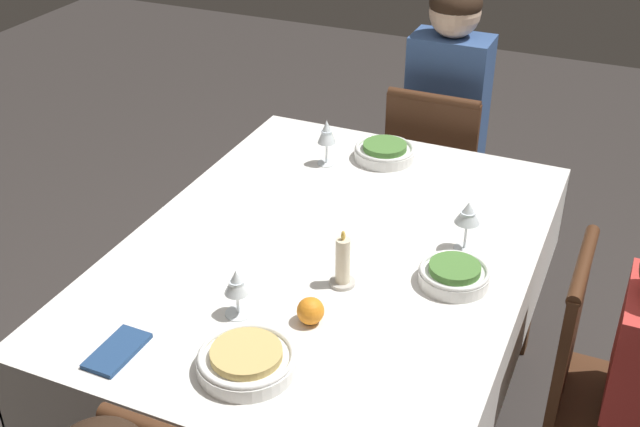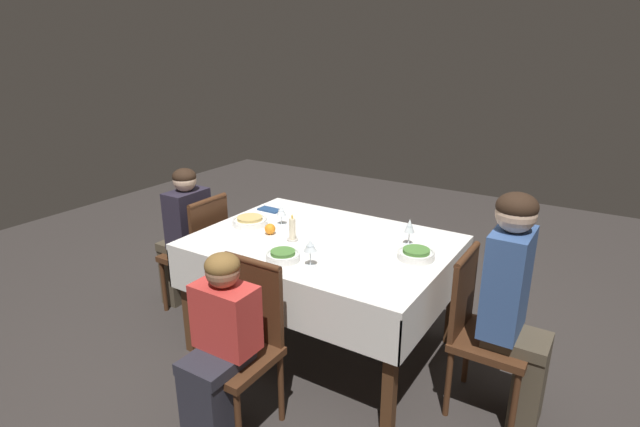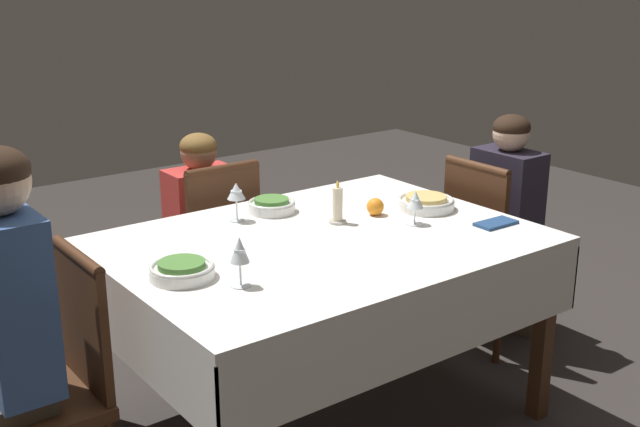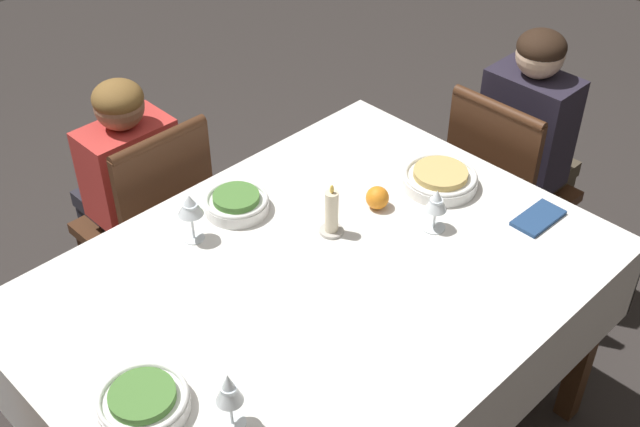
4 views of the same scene
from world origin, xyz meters
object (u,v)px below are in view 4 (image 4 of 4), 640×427
Objects in this scene: bowl_north at (237,203)px; orange_fruit at (377,198)px; person_child_red at (125,189)px; napkin_red_folded at (538,218)px; wine_glass_west at (229,390)px; dining_table at (318,298)px; candle_centerpiece at (332,215)px; chair_north at (154,222)px; wine_glass_east at (436,202)px; person_child_dark at (531,150)px; bowl_east at (440,178)px; wine_glass_north at (190,207)px; bowl_west at (143,401)px; chair_east at (502,189)px.

bowl_north is 0.41m from orange_fruit.
person_child_red is 5.94× the size of napkin_red_folded.
bowl_north is (0.50, 0.58, -0.08)m from wine_glass_west.
candle_centerpiece reaches higher than dining_table.
wine_glass_east is (0.39, -0.87, 0.35)m from chair_north.
dining_table is at bearing 90.62° from person_child_red.
wine_glass_east is at bearing -13.04° from dining_table.
wine_glass_west is at bearing 65.33° from chair_north.
person_child_dark is 0.63m from bowl_east.
orange_fruit reaches higher than bowl_north.
napkin_red_folded is (0.63, -1.22, 0.21)m from person_child_red.
napkin_red_folded is (0.07, -0.30, -0.02)m from bowl_east.
wine_glass_north reaches higher than bowl_east.
dining_table is 0.59m from bowl_west.
wine_glass_north is 0.68m from wine_glass_east.
wine_glass_west is at bearing -55.89° from bowl_west.
bowl_north is 1.25× the size of wine_glass_north.
person_child_dark reaches higher than bowl_north.
candle_centerpiece is (0.29, -0.25, -0.05)m from wine_glass_north.
wine_glass_west is at bearing -159.41° from orange_fruit.
wine_glass_north is (-0.13, -0.59, 0.32)m from person_child_red.
dining_table is at bearing 93.37° from person_child_dark.
dining_table is at bearing 4.17° from bowl_west.
wine_glass_west is (-1.61, -0.28, 0.27)m from person_child_dark.
napkin_red_folded is (0.47, -0.38, -0.06)m from candle_centerpiece.
wine_glass_west is 0.97× the size of candle_centerpiece.
orange_fruit is at bearing 87.88° from chair_east.
person_child_dark is at bearing -2.06° from candle_centerpiece.
wine_glass_west is 2.34× the size of orange_fruit.
wine_glass_north is (-0.14, 0.35, 0.20)m from dining_table.
person_child_dark reaches higher than person_child_red.
person_child_dark is 6.43× the size of candle_centerpiece.
wine_glass_east is (0.96, -0.04, 0.06)m from bowl_west.
chair_north is at bearing 54.22° from chair_east.
bowl_west is at bearing -175.83° from dining_table.
person_child_dark is at bearing 142.66° from person_child_red.
dining_table is 8.01× the size of bowl_north.
bowl_west is at bearing -146.02° from bowl_north.
chair_north reaches higher than orange_fruit.
wine_glass_north is at bearing 77.42° from person_child_dark.
wine_glass_east is 0.80× the size of candle_centerpiece.
napkin_red_folded is at bearing -24.01° from dining_table.
wine_glass_west reaches higher than bowl_west.
candle_centerpiece reaches higher than chair_north.
person_child_red reaches higher than chair_east.
orange_fruit is (-0.66, 0.02, 0.29)m from chair_east.
bowl_east is (0.56, -0.76, 0.29)m from chair_north.
chair_north is 1.00× the size of chair_east.
chair_east is at bearing 14.10° from wine_glass_east.
person_child_dark reaches higher than chair_east.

